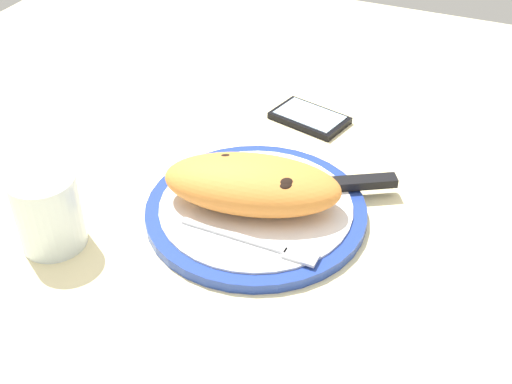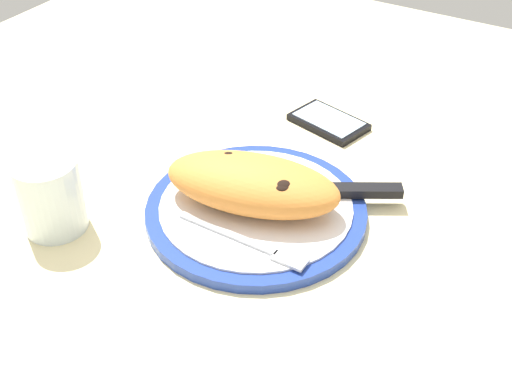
# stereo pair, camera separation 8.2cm
# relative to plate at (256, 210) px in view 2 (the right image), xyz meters

# --- Properties ---
(ground_plane) EXTENTS (1.50, 1.50, 0.03)m
(ground_plane) POSITION_rel_plate_xyz_m (0.00, 0.00, -0.02)
(ground_plane) COLOR beige
(plate) EXTENTS (0.28, 0.28, 0.02)m
(plate) POSITION_rel_plate_xyz_m (0.00, 0.00, 0.00)
(plate) COLOR #233D99
(plate) RESTS_ON ground_plane
(calzone) EXTENTS (0.24, 0.15, 0.06)m
(calzone) POSITION_rel_plate_xyz_m (-0.01, 0.00, 0.04)
(calzone) COLOR orange
(calzone) RESTS_ON plate
(fork) EXTENTS (0.18, 0.02, 0.00)m
(fork) POSITION_rel_plate_xyz_m (0.03, -0.07, 0.01)
(fork) COLOR silver
(fork) RESTS_ON plate
(knife) EXTENTS (0.21, 0.13, 0.01)m
(knife) POSITION_rel_plate_xyz_m (0.08, 0.07, 0.01)
(knife) COLOR silver
(knife) RESTS_ON plate
(smartphone) EXTENTS (0.13, 0.09, 0.01)m
(smartphone) POSITION_rel_plate_xyz_m (-0.02, 0.24, -0.00)
(smartphone) COLOR black
(smartphone) RESTS_ON ground_plane
(water_glass) EXTENTS (0.08, 0.08, 0.10)m
(water_glass) POSITION_rel_plate_xyz_m (-0.20, -0.15, 0.03)
(water_glass) COLOR silver
(water_glass) RESTS_ON ground_plane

